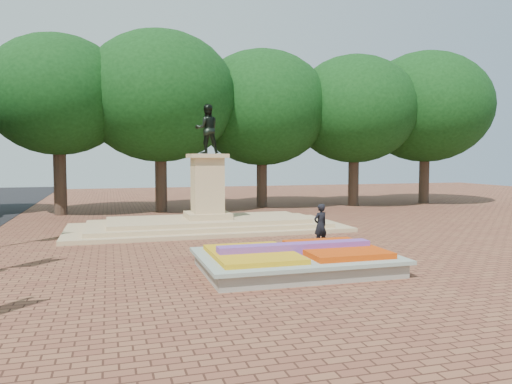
{
  "coord_description": "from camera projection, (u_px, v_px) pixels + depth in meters",
  "views": [
    {
      "loc": [
        -4.83,
        -17.17,
        3.73
      ],
      "look_at": [
        1.37,
        3.81,
        2.2
      ],
      "focal_mm": 35.0,
      "sensor_mm": 36.0,
      "label": 1
    }
  ],
  "objects": [
    {
      "name": "flower_bed",
      "position": [
        296.0,
        259.0,
        16.4
      ],
      "size": [
        6.3,
        4.3,
        0.91
      ],
      "color": "gray",
      "rests_on": "ground"
    },
    {
      "name": "monument",
      "position": [
        208.0,
        213.0,
        25.65
      ],
      "size": [
        14.0,
        6.0,
        6.4
      ],
      "color": "tan",
      "rests_on": "ground"
    },
    {
      "name": "tree_row_back",
      "position": [
        213.0,
        116.0,
        35.47
      ],
      "size": [
        44.8,
        8.8,
        10.43
      ],
      "color": "#37271E",
      "rests_on": "ground"
    },
    {
      "name": "pedestrian",
      "position": [
        320.0,
        225.0,
        20.74
      ],
      "size": [
        0.76,
        0.61,
        1.8
      ],
      "primitive_type": "imported",
      "rotation": [
        0.0,
        0.0,
        3.44
      ],
      "color": "black",
      "rests_on": "ground"
    },
    {
      "name": "ground",
      "position": [
        250.0,
        260.0,
        18.05
      ],
      "size": [
        90.0,
        90.0,
        0.0
      ],
      "primitive_type": "plane",
      "color": "brown",
      "rests_on": "ground"
    }
  ]
}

